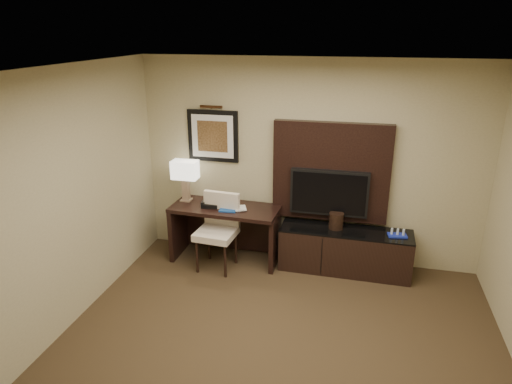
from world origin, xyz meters
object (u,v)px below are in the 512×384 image
(desk, at_px, (226,233))
(minibar_tray, at_px, (398,233))
(credenza, at_px, (345,250))
(tv, at_px, (329,193))
(ice_bucket, at_px, (336,221))
(table_lamp, at_px, (185,180))
(desk_chair, at_px, (216,233))
(desk_phone, at_px, (211,202))

(desk, height_order, minibar_tray, desk)
(credenza, distance_m, tv, 0.79)
(ice_bucket, bearing_deg, minibar_tray, -4.42)
(desk, height_order, table_lamp, table_lamp)
(tv, distance_m, minibar_tray, 0.98)
(tv, xyz_separation_m, table_lamp, (-1.94, -0.08, 0.06))
(credenza, relative_size, minibar_tray, 7.31)
(credenza, height_order, minibar_tray, minibar_tray)
(table_lamp, distance_m, minibar_tray, 2.86)
(credenza, height_order, ice_bucket, ice_bucket)
(table_lamp, relative_size, ice_bucket, 2.90)
(desk_chair, height_order, minibar_tray, desk_chair)
(desk, relative_size, credenza, 0.86)
(desk_phone, xyz_separation_m, minibar_tray, (2.43, 0.05, -0.21))
(desk, xyz_separation_m, minibar_tray, (2.24, 0.02, 0.23))
(minibar_tray, bearing_deg, desk_phone, -178.90)
(desk, bearing_deg, desk_phone, -170.66)
(ice_bucket, bearing_deg, tv, 137.97)
(ice_bucket, distance_m, minibar_tray, 0.77)
(ice_bucket, height_order, minibar_tray, ice_bucket)
(desk, distance_m, tv, 1.51)
(desk_phone, relative_size, minibar_tray, 0.95)
(desk, xyz_separation_m, ice_bucket, (1.47, 0.08, 0.30))
(tv, relative_size, desk_chair, 0.98)
(tv, height_order, minibar_tray, tv)
(desk_chair, distance_m, desk_phone, 0.43)
(table_lamp, height_order, desk_phone, table_lamp)
(credenza, distance_m, minibar_tray, 0.71)
(tv, xyz_separation_m, desk_phone, (-1.55, -0.21, -0.19))
(credenza, distance_m, ice_bucket, 0.42)
(desk_phone, height_order, minibar_tray, desk_phone)
(desk, xyz_separation_m, table_lamp, (-0.59, 0.11, 0.69))
(desk, bearing_deg, minibar_tray, 3.05)
(credenza, xyz_separation_m, minibar_tray, (0.63, -0.03, 0.33))
(desk_chair, xyz_separation_m, minibar_tray, (2.28, 0.30, 0.11))
(desk, xyz_separation_m, credenza, (1.61, 0.05, -0.10))
(table_lamp, bearing_deg, desk_chair, -34.88)
(tv, bearing_deg, desk_phone, -172.14)
(minibar_tray, bearing_deg, desk_chair, -172.53)
(desk, distance_m, table_lamp, 0.91)
(desk_phone, bearing_deg, credenza, -2.71)
(ice_bucket, bearing_deg, desk, -176.80)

